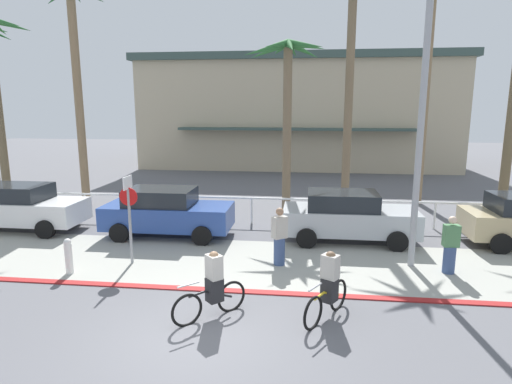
{
  "coord_description": "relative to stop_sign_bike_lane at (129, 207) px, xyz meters",
  "views": [
    {
      "loc": [
        2.08,
        -7.54,
        4.46
      ],
      "look_at": [
        0.47,
        6.0,
        1.75
      ],
      "focal_mm": 30.11,
      "sensor_mm": 36.0,
      "label": 1
    }
  ],
  "objects": [
    {
      "name": "palm_tree_5",
      "position": [
        10.15,
        9.17,
        5.37
      ],
      "size": [
        2.96,
        3.13,
        9.97
      ],
      "color": "#846B4C",
      "rests_on": "ground"
    },
    {
      "name": "cyclist_black_1",
      "position": [
        3.02,
        -2.87,
        -0.98
      ],
      "size": [
        1.37,
        1.29,
        1.5
      ],
      "color": "black",
      "rests_on": "ground"
    },
    {
      "name": "ground_plane",
      "position": [
        2.88,
        6.25,
        -1.68
      ],
      "size": [
        80.0,
        80.0,
        0.0
      ],
      "primitive_type": "plane",
      "color": "#5B5B60"
    },
    {
      "name": "palm_tree_3",
      "position": [
        4.1,
        6.63,
        3.84
      ],
      "size": [
        3.32,
        3.1,
        7.11
      ],
      "color": "#756047",
      "rests_on": "ground"
    },
    {
      "name": "pedestrian_0",
      "position": [
        4.24,
        0.38,
        -0.9
      ],
      "size": [
        0.48,
        0.45,
        1.69
      ],
      "color": "#384C7A",
      "rests_on": "ground"
    },
    {
      "name": "cyclist_yellow_0",
      "position": [
        5.48,
        -2.59,
        -0.98
      ],
      "size": [
        1.0,
        1.59,
        1.5
      ],
      "color": "black",
      "rests_on": "ground"
    },
    {
      "name": "palm_tree_2",
      "position": [
        -4.99,
        6.77,
        5.14
      ],
      "size": [
        3.24,
        2.85,
        9.52
      ],
      "color": "#846B4C",
      "rests_on": "ground"
    },
    {
      "name": "curb_paint",
      "position": [
        2.88,
        -1.55,
        -1.66
      ],
      "size": [
        44.0,
        0.24,
        0.03
      ],
      "primitive_type": "cube",
      "color": "maroon",
      "rests_on": "ground"
    },
    {
      "name": "sidewalk_strip",
      "position": [
        2.88,
        0.45,
        -1.67
      ],
      "size": [
        44.0,
        4.0,
        0.02
      ],
      "primitive_type": "cube",
      "color": "#9E9E93",
      "rests_on": "ground"
    },
    {
      "name": "car_blue_1",
      "position": [
        0.15,
        2.75,
        -0.81
      ],
      "size": [
        4.4,
        2.02,
        1.69
      ],
      "color": "#284793",
      "rests_on": "ground"
    },
    {
      "name": "rail_fence",
      "position": [
        2.88,
        4.75,
        -0.84
      ],
      "size": [
        18.28,
        0.08,
        1.04
      ],
      "color": "white",
      "rests_on": "ground"
    },
    {
      "name": "stop_sign_bike_lane",
      "position": [
        0.0,
        0.0,
        0.0
      ],
      "size": [
        0.52,
        0.56,
        2.56
      ],
      "color": "gray",
      "rests_on": "ground"
    },
    {
      "name": "pedestrian_1",
      "position": [
        8.86,
        0.3,
        -0.94
      ],
      "size": [
        0.41,
        0.34,
        1.61
      ],
      "color": "#384C7A",
      "rests_on": "ground"
    },
    {
      "name": "streetlight_curb",
      "position": [
        7.97,
        0.52,
        2.6
      ],
      "size": [
        0.24,
        2.54,
        7.5
      ],
      "color": "#9EA0A5",
      "rests_on": "ground"
    },
    {
      "name": "car_white_0",
      "position": [
        -5.37,
        2.84,
        -0.81
      ],
      "size": [
        4.4,
        2.02,
        1.69
      ],
      "color": "white",
      "rests_on": "ground"
    },
    {
      "name": "building_backdrop",
      "position": [
        4.14,
        23.35,
        2.39
      ],
      "size": [
        23.19,
        11.61,
        8.1
      ],
      "color": "#BCAD8E",
      "rests_on": "ground"
    },
    {
      "name": "bollard_1",
      "position": [
        -1.36,
        -0.96,
        -1.16
      ],
      "size": [
        0.2,
        0.2,
        1.0
      ],
      "color": "white",
      "rests_on": "ground"
    },
    {
      "name": "car_silver_2",
      "position": [
        6.36,
        2.89,
        -0.81
      ],
      "size": [
        4.4,
        2.02,
        1.69
      ],
      "color": "#B2B7BC",
      "rests_on": "ground"
    },
    {
      "name": "palm_tree_4",
      "position": [
        6.67,
        7.87,
        5.4
      ],
      "size": [
        3.21,
        3.5,
        9.67
      ],
      "color": "#756047",
      "rests_on": "ground"
    }
  ]
}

